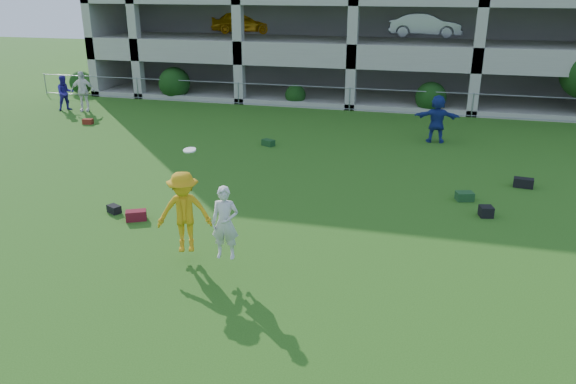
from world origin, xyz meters
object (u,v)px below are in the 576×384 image
(bystander_b, at_px, (82,91))
(bystander_d, at_px, (437,119))
(bystander_a, at_px, (65,93))
(crate_d, at_px, (486,211))
(frisbee_contest, at_px, (191,214))

(bystander_b, bearing_deg, bystander_d, -24.17)
(bystander_a, height_order, bystander_b, bystander_b)
(bystander_a, height_order, crate_d, bystander_a)
(bystander_b, bearing_deg, frisbee_contest, -67.91)
(frisbee_contest, bearing_deg, bystander_b, 131.15)
(bystander_b, height_order, bystander_d, bystander_b)
(bystander_a, distance_m, bystander_d, 18.49)
(bystander_a, bearing_deg, frisbee_contest, -95.61)
(bystander_d, xyz_separation_m, crate_d, (1.52, -7.73, -0.83))
(bystander_a, relative_size, crate_d, 5.06)
(bystander_a, height_order, bystander_d, bystander_d)
(bystander_d, xyz_separation_m, frisbee_contest, (-5.24, -12.42, 0.27))
(bystander_b, xyz_separation_m, crate_d, (18.97, -9.29, -0.86))
(crate_d, relative_size, frisbee_contest, 0.13)
(bystander_d, bearing_deg, bystander_b, -7.75)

